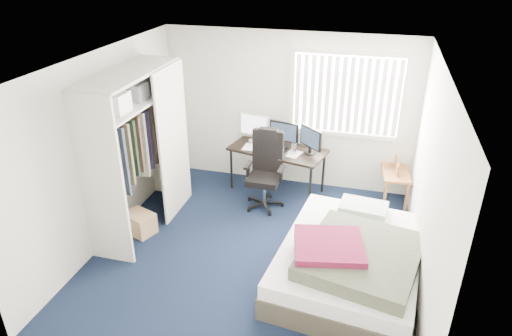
{
  "coord_description": "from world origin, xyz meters",
  "views": [
    {
      "loc": [
        1.31,
        -4.71,
        3.66
      ],
      "look_at": [
        -0.07,
        0.4,
        1.04
      ],
      "focal_mm": 32.0,
      "sensor_mm": 36.0,
      "label": 1
    }
  ],
  "objects_px": {
    "office_chair": "(266,177)",
    "bed": "(351,260)",
    "desk": "(278,147)",
    "nightstand": "(395,174)"
  },
  "relations": [
    {
      "from": "bed",
      "to": "nightstand",
      "type": "bearing_deg",
      "value": 76.68
    },
    {
      "from": "desk",
      "to": "office_chair",
      "type": "xyz_separation_m",
      "value": [
        -0.08,
        -0.5,
        -0.3
      ]
    },
    {
      "from": "nightstand",
      "to": "bed",
      "type": "relative_size",
      "value": 0.36
    },
    {
      "from": "office_chair",
      "to": "bed",
      "type": "bearing_deg",
      "value": -46.36
    },
    {
      "from": "bed",
      "to": "office_chair",
      "type": "bearing_deg",
      "value": 133.64
    },
    {
      "from": "nightstand",
      "to": "bed",
      "type": "height_order",
      "value": "nightstand"
    },
    {
      "from": "desk",
      "to": "bed",
      "type": "height_order",
      "value": "desk"
    },
    {
      "from": "nightstand",
      "to": "desk",
      "type": "bearing_deg",
      "value": -177.03
    },
    {
      "from": "office_chair",
      "to": "nightstand",
      "type": "bearing_deg",
      "value": 17.52
    },
    {
      "from": "office_chair",
      "to": "bed",
      "type": "xyz_separation_m",
      "value": [
        1.41,
        -1.48,
        -0.17
      ]
    }
  ]
}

